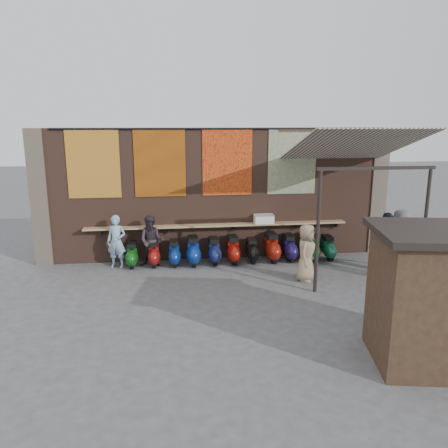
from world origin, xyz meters
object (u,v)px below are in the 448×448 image
scooter_stool_7 (272,247)px  shelf_box (264,219)px  scooter_stool_4 (214,251)px  scooter_stool_8 (289,248)px  scooter_stool_5 (233,250)px  scooter_stool_3 (193,251)px  scooter_stool_10 (328,248)px  scooter_stool_9 (310,247)px  shopper_tan (306,253)px  diner_left (117,242)px  scooter_stool_6 (252,250)px  shopper_navy (386,245)px  scooter_stool_0 (132,255)px  scooter_stool_1 (154,254)px  diner_right (152,241)px  shopper_grey (400,242)px  scooter_stool_2 (174,253)px  market_stall (441,301)px

scooter_stool_7 → shelf_box: bearing=124.7°
scooter_stool_4 → scooter_stool_8: size_ratio=0.98×
scooter_stool_4 → scooter_stool_5: 0.58m
scooter_stool_3 → scooter_stool_10: (4.18, -0.01, -0.05)m
scooter_stool_9 → shopper_tan: 1.92m
scooter_stool_5 → scooter_stool_8: scooter_stool_5 is taller
diner_left → scooter_stool_6: bearing=17.0°
shopper_navy → scooter_stool_0: bearing=-19.6°
scooter_stool_8 → shopper_tan: (-0.06, -1.81, 0.38)m
scooter_stool_1 → shopper_navy: (6.34, -1.76, 0.54)m
scooter_stool_10 → scooter_stool_4: bearing=179.6°
scooter_stool_0 → shopper_tan: 5.04m
shelf_box → scooter_stool_0: bearing=-175.9°
diner_left → diner_right: size_ratio=1.03×
scooter_stool_0 → scooter_stool_5: bearing=-0.2°
scooter_stool_4 → shopper_grey: shopper_grey is taller
shelf_box → scooter_stool_8: shelf_box is taller
scooter_stool_9 → diner_left: diner_left is taller
shopper_grey → scooter_stool_8: bearing=-24.7°
scooter_stool_1 → shopper_navy: 6.61m
diner_right → shopper_navy: bearing=-5.5°
scooter_stool_1 → scooter_stool_6: size_ratio=1.02×
scooter_stool_6 → shopper_grey: bearing=-21.6°
diner_left → scooter_stool_0: bearing=18.2°
scooter_stool_3 → scooter_stool_6: size_ratio=1.17×
shelf_box → shopper_navy: (2.98, -2.03, -0.37)m
scooter_stool_1 → scooter_stool_5: size_ratio=0.89×
scooter_stool_6 → shopper_navy: shopper_navy is taller
scooter_stool_1 → shopper_tan: shopper_tan is taller
scooter_stool_1 → shopper_navy: size_ratio=0.42×
scooter_stool_3 → scooter_stool_10: size_ratio=1.13×
scooter_stool_1 → diner_right: (-0.06, -0.04, 0.40)m
shelf_box → scooter_stool_0: 4.11m
shopper_navy → scooter_stool_7: bearing=-37.7°
scooter_stool_3 → scooter_stool_4: bearing=1.7°
scooter_stool_9 → diner_left: bearing=179.6°
scooter_stool_7 → shopper_grey: size_ratio=0.49×
scooter_stool_7 → shopper_tan: size_ratio=0.58×
scooter_stool_7 → scooter_stool_9: size_ratio=1.01×
scooter_stool_5 → shopper_tan: 2.49m
scooter_stool_0 → shopper_grey: bearing=-11.7°
scooter_stool_9 → diner_left: 5.84m
scooter_stool_2 → scooter_stool_6: scooter_stool_2 is taller
scooter_stool_9 → diner_right: bearing=179.5°
scooter_stool_7 → shopper_navy: bearing=-32.0°
shelf_box → scooter_stool_8: 1.18m
scooter_stool_10 → market_stall: market_stall is taller
scooter_stool_5 → scooter_stool_10: 2.97m
shopper_tan → scooter_stool_3: bearing=89.4°
shelf_box → scooter_stool_6: size_ratio=0.80×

